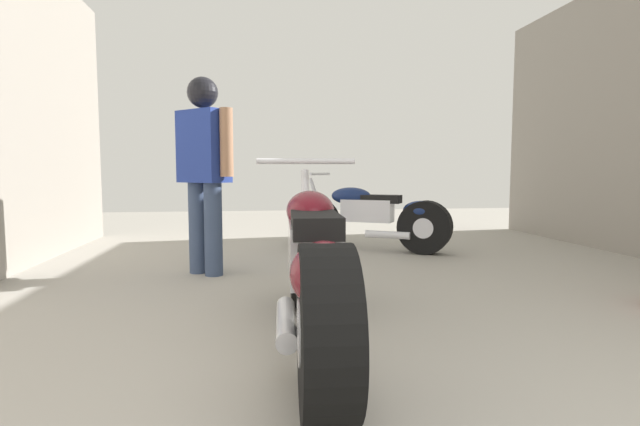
{
  "coord_description": "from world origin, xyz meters",
  "views": [
    {
      "loc": [
        -0.93,
        -0.3,
        0.87
      ],
      "look_at": [
        -0.44,
        3.18,
        0.57
      ],
      "focal_mm": 26.92,
      "sensor_mm": 36.0,
      "label": 1
    }
  ],
  "objects": [
    {
      "name": "motorcycle_black_naked",
      "position": [
        0.37,
        4.88,
        0.35
      ],
      "size": [
        1.7,
        1.13,
        0.87
      ],
      "color": "black",
      "rests_on": "ground_plane"
    },
    {
      "name": "motorcycle_maroon_cruiser",
      "position": [
        -0.64,
        1.98,
        0.4
      ],
      "size": [
        0.61,
        2.05,
        0.96
      ],
      "color": "black",
      "rests_on": "ground_plane"
    },
    {
      "name": "mechanic_in_blue",
      "position": [
        -1.33,
        3.85,
        0.99
      ],
      "size": [
        0.55,
        0.52,
        1.66
      ],
      "color": "#384766",
      "rests_on": "ground_plane"
    },
    {
      "name": "ground_plane",
      "position": [
        0.0,
        3.1,
        0.0
      ],
      "size": [
        14.88,
        14.88,
        0.0
      ],
      "primitive_type": "plane",
      "color": "#9E998E"
    }
  ]
}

